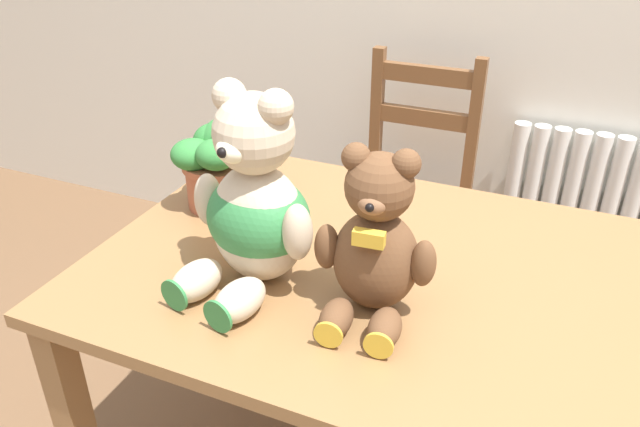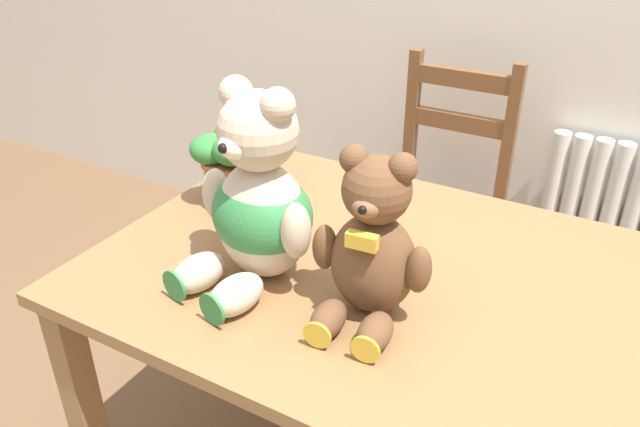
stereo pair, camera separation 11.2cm
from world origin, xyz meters
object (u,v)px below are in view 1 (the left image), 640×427
object	(u,v)px
teddy_bear_left	(255,208)
potted_plant	(223,158)
wooden_chair_behind	(407,202)
teddy_bear_right	(375,244)

from	to	relation	value
teddy_bear_left	potted_plant	distance (m)	0.35
wooden_chair_behind	potted_plant	xyz separation A→B (m)	(-0.28, -0.73, 0.42)
teddy_bear_right	teddy_bear_left	bearing A→B (deg)	-5.68
wooden_chair_behind	potted_plant	size ratio (longest dim) A/B	4.24
teddy_bear_left	potted_plant	world-z (taller)	teddy_bear_left
teddy_bear_left	teddy_bear_right	bearing A→B (deg)	-169.04
potted_plant	teddy_bear_right	bearing A→B (deg)	-28.44
wooden_chair_behind	teddy_bear_right	world-z (taller)	teddy_bear_right
teddy_bear_left	potted_plant	xyz separation A→B (m)	(-0.23, 0.26, -0.04)
wooden_chair_behind	teddy_bear_left	size ratio (longest dim) A/B	2.34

